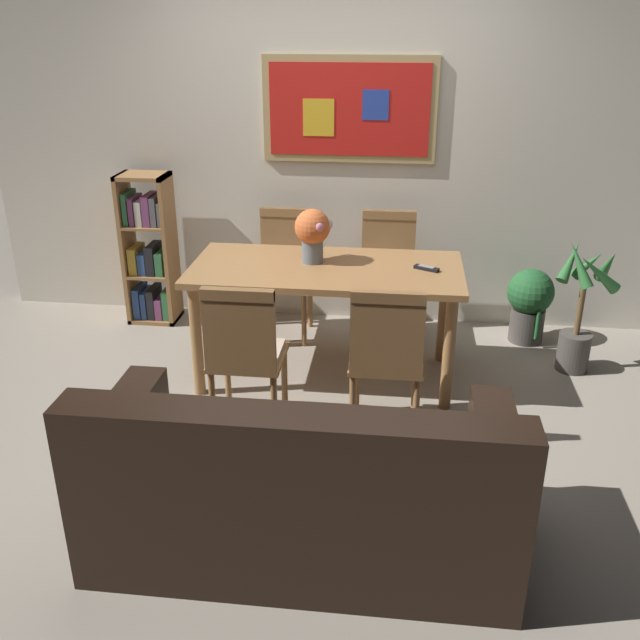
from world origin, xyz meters
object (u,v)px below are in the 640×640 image
at_px(dining_chair_near_right, 387,350).
at_px(flower_vase, 313,231).
at_px(dining_table, 326,281).
at_px(potted_palm, 580,315).
at_px(dining_chair_near_left, 244,347).
at_px(tv_remote, 427,268).
at_px(dining_chair_far_right, 387,265).
at_px(potted_ivy, 529,302).
at_px(bookshelf, 150,254).
at_px(leather_couch, 302,490).
at_px(dining_chair_far_left, 285,262).

height_order(dining_chair_near_right, flower_vase, flower_vase).
relative_size(dining_table, potted_palm, 1.85).
height_order(dining_chair_near_left, tv_remote, dining_chair_near_left).
bearing_deg(potted_palm, dining_chair_far_right, 161.19).
bearing_deg(potted_ivy, dining_chair_near_left, -140.23).
relative_size(dining_chair_near_left, bookshelf, 0.81).
distance_m(dining_chair_near_left, dining_chair_far_right, 1.61).
bearing_deg(tv_remote, dining_table, -179.10).
distance_m(dining_chair_near_right, dining_chair_far_right, 1.39).
distance_m(dining_chair_near_left, potted_ivy, 2.28).
height_order(leather_couch, potted_palm, potted_palm).
height_order(dining_table, flower_vase, flower_vase).
bearing_deg(dining_chair_near_left, leather_couch, -63.97).
height_order(dining_chair_far_right, potted_palm, dining_chair_far_right).
distance_m(dining_chair_near_right, flower_vase, 1.00).
distance_m(dining_chair_far_right, flower_vase, 0.88).
distance_m(dining_chair_near_right, leather_couch, 1.03).
bearing_deg(dining_chair_near_right, dining_table, 120.22).
height_order(dining_chair_far_left, potted_palm, dining_chair_far_left).
bearing_deg(flower_vase, dining_chair_near_right, -57.26).
bearing_deg(dining_chair_far_right, leather_couch, -96.98).
height_order(bookshelf, tv_remote, bookshelf).
bearing_deg(flower_vase, dining_chair_far_left, 114.98).
height_order(leather_couch, potted_ivy, leather_couch).
relative_size(dining_chair_near_right, dining_chair_near_left, 1.00).
xyz_separation_m(potted_ivy, potted_palm, (0.24, -0.44, 0.10)).
bearing_deg(flower_vase, potted_ivy, 23.12).
xyz_separation_m(dining_chair_near_left, dining_chair_far_right, (0.72, 1.44, 0.00)).
height_order(potted_palm, flower_vase, flower_vase).
xyz_separation_m(dining_chair_far_right, leather_couch, (-0.29, -2.34, -0.22)).
distance_m(leather_couch, bookshelf, 2.84).
height_order(dining_chair_far_right, bookshelf, bookshelf).
relative_size(dining_table, tv_remote, 10.55).
distance_m(dining_chair_near_right, bookshelf, 2.33).
bearing_deg(dining_chair_near_right, dining_chair_far_right, 91.55).
height_order(dining_table, tv_remote, tv_remote).
distance_m(potted_palm, tv_remote, 1.11).
relative_size(dining_table, potted_ivy, 3.09).
bearing_deg(bookshelf, dining_chair_near_left, -55.17).
bearing_deg(bookshelf, dining_chair_far_right, -2.44).
xyz_separation_m(dining_table, dining_chair_far_left, (-0.37, 0.68, -0.12)).
relative_size(dining_chair_far_left, tv_remote, 5.74).
relative_size(dining_chair_near_right, leather_couch, 0.51).
distance_m(leather_couch, tv_remote, 1.79).
bearing_deg(dining_chair_far_right, dining_chair_far_left, -178.57).
height_order(dining_chair_near_left, leather_couch, dining_chair_near_left).
bearing_deg(dining_table, dining_chair_near_left, -115.92).
xyz_separation_m(dining_chair_far_right, tv_remote, (0.25, -0.69, 0.23)).
xyz_separation_m(bookshelf, tv_remote, (2.03, -0.77, 0.24)).
bearing_deg(bookshelf, flower_vase, -27.78).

